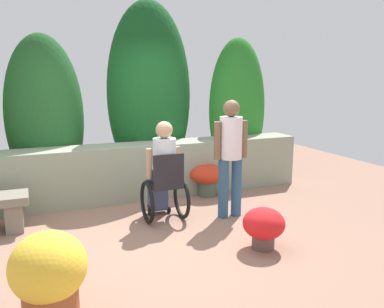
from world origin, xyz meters
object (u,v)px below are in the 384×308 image
object	(u,v)px
person_standing_companion	(231,151)
person_in_wheelchair	(164,174)
flower_pot_purple_near	(264,226)
flower_pot_red_accent	(207,177)
flower_pot_terracotta_by_wall	(49,275)

from	to	relation	value
person_standing_companion	person_in_wheelchair	bearing A→B (deg)	149.67
flower_pot_purple_near	flower_pot_red_accent	xyz separation A→B (m)	(0.24, 2.04, 0.04)
person_in_wheelchair	flower_pot_red_accent	size ratio (longest dim) A/B	2.34
flower_pot_purple_near	flower_pot_terracotta_by_wall	bearing A→B (deg)	-167.98
person_standing_companion	flower_pot_red_accent	xyz separation A→B (m)	(0.12, 0.99, -0.60)
flower_pot_terracotta_by_wall	person_standing_companion	bearing A→B (deg)	32.68
flower_pot_purple_near	flower_pot_terracotta_by_wall	world-z (taller)	flower_pot_terracotta_by_wall
person_in_wheelchair	flower_pot_terracotta_by_wall	distance (m)	2.33
flower_pot_purple_near	flower_pot_terracotta_by_wall	distance (m)	2.31
flower_pot_terracotta_by_wall	flower_pot_red_accent	size ratio (longest dim) A/B	1.28
person_in_wheelchair	flower_pot_purple_near	bearing A→B (deg)	-51.51
person_in_wheelchair	flower_pot_terracotta_by_wall	world-z (taller)	person_in_wheelchair
flower_pot_purple_near	flower_pot_red_accent	world-z (taller)	flower_pot_red_accent
person_standing_companion	flower_pot_terracotta_by_wall	distance (m)	2.88
flower_pot_red_accent	flower_pot_terracotta_by_wall	bearing A→B (deg)	-134.76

